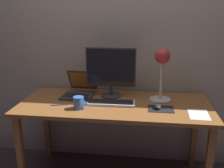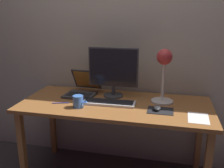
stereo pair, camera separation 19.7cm
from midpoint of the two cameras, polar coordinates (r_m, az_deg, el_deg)
back_wall at (r=2.43m, az=5.20°, el=11.50°), size 4.80×0.06×2.60m
desk at (r=2.19m, az=3.31°, el=-6.23°), size 1.60×0.70×0.74m
monitor at (r=2.26m, az=2.80°, el=3.15°), size 0.44×0.18×0.44m
keyboard_main at (r=2.14m, az=1.97°, el=-4.20°), size 0.44×0.15×0.03m
laptop at (r=2.39m, az=-4.16°, el=-0.78°), size 0.29×0.36×0.22m
desk_lamp at (r=2.16m, az=14.14°, el=3.74°), size 0.19×0.19×0.45m
mousepad at (r=2.05m, az=13.51°, el=-5.86°), size 0.20×0.16×0.00m
mouse at (r=2.05m, az=12.82°, el=-5.30°), size 0.06×0.10×0.03m
coffee_mug at (r=2.05m, az=-4.84°, el=-3.98°), size 0.12×0.08×0.10m
paper_sheet_near_mouse at (r=2.00m, az=21.48°, el=-7.14°), size 0.16×0.22×0.00m
pen at (r=2.17m, az=-8.90°, el=-4.25°), size 0.14×0.05×0.01m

